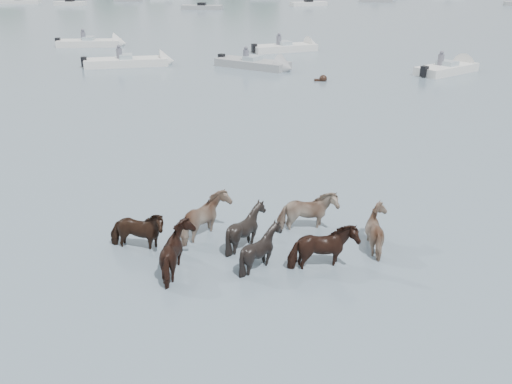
{
  "coord_description": "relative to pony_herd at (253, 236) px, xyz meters",
  "views": [
    {
      "loc": [
        -0.67,
        -12.53,
        6.49
      ],
      "look_at": [
        -0.75,
        0.4,
        1.1
      ],
      "focal_mm": 39.93,
      "sensor_mm": 36.0,
      "label": 1
    }
  ],
  "objects": [
    {
      "name": "ground",
      "position": [
        0.82,
        0.6,
        -0.4
      ],
      "size": [
        400.0,
        400.0,
        0.0
      ],
      "primitive_type": "plane",
      "color": "slate",
      "rests_on": "ground"
    },
    {
      "name": "pony_herd",
      "position": [
        0.0,
        0.0,
        0.0
      ],
      "size": [
        7.28,
        3.4,
        1.3
      ],
      "color": "black",
      "rests_on": "ground"
    },
    {
      "name": "swimming_pony",
      "position": [
        3.63,
        19.79,
        -0.3
      ],
      "size": [
        0.72,
        0.44,
        0.44
      ],
      "color": "black",
      "rests_on": "ground"
    },
    {
      "name": "motorboat_a",
      "position": [
        -7.55,
        24.55,
        -0.17
      ],
      "size": [
        5.84,
        2.77,
        1.92
      ],
      "rotation": [
        0.0,
        0.0,
        0.22
      ],
      "color": "silver",
      "rests_on": "ground"
    },
    {
      "name": "motorboat_b",
      "position": [
        0.33,
        23.42,
        -0.17
      ],
      "size": [
        5.24,
        4.1,
        1.92
      ],
      "rotation": [
        0.0,
        0.0,
        -0.56
      ],
      "color": "gray",
      "rests_on": "ground"
    },
    {
      "name": "motorboat_c",
      "position": [
        2.62,
        30.68,
        -0.17
      ],
      "size": [
        5.37,
        3.38,
        1.92
      ],
      "rotation": [
        0.0,
        0.0,
        0.38
      ],
      "color": "silver",
      "rests_on": "ground"
    },
    {
      "name": "motorboat_d",
      "position": [
        11.81,
        22.58,
        -0.17
      ],
      "size": [
        4.7,
        4.16,
        1.92
      ],
      "rotation": [
        0.0,
        0.0,
        0.66
      ],
      "color": "silver",
      "rests_on": "ground"
    },
    {
      "name": "motorboat_f",
      "position": [
        -12.25,
        32.84,
        -0.17
      ],
      "size": [
        5.39,
        1.94,
        1.92
      ],
      "rotation": [
        0.0,
        0.0,
        0.07
      ],
      "color": "silver",
      "rests_on": "ground"
    },
    {
      "name": "distant_flotilla",
      "position": [
        -0.69,
        78.66,
        -0.14
      ],
      "size": [
        105.42,
        26.16,
        0.93
      ],
      "color": "gray",
      "rests_on": "ground"
    }
  ]
}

